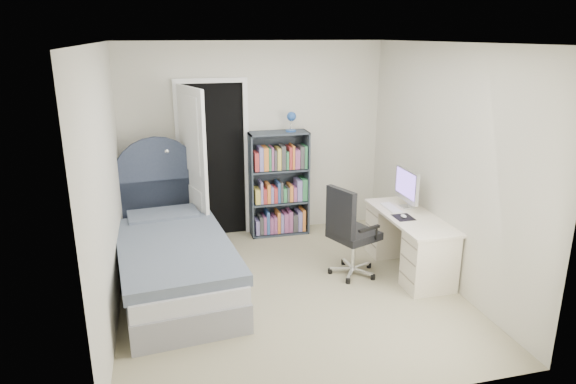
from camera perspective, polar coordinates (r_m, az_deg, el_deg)
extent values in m
cube|color=gray|center=(5.49, 0.10, -11.13)|extent=(3.40, 3.60, 0.05)
cube|color=white|center=(4.83, 0.12, 16.55)|extent=(3.40, 3.60, 0.05)
cube|color=beige|center=(6.75, -3.74, 5.80)|extent=(3.40, 0.05, 2.50)
cube|color=beige|center=(3.37, 7.85, -6.20)|extent=(3.40, 0.05, 2.50)
cube|color=beige|center=(4.90, -19.85, 0.39)|extent=(0.05, 3.60, 2.50)
cube|color=beige|center=(5.68, 17.26, 2.87)|extent=(0.05, 3.60, 2.50)
cube|color=black|center=(6.70, -8.29, 3.37)|extent=(0.80, 0.01, 2.00)
cube|color=white|center=(6.65, -11.95, 3.07)|extent=(0.06, 0.06, 2.00)
cube|color=white|center=(6.73, -4.62, 3.56)|extent=(0.06, 0.06, 2.00)
cube|color=white|center=(6.51, -8.66, 12.16)|extent=(0.92, 0.06, 0.06)
cube|color=white|center=(6.28, -10.45, 2.34)|extent=(0.27, 0.78, 2.00)
cube|color=gray|center=(5.58, -12.40, -9.11)|extent=(1.27, 2.32, 0.29)
cube|color=silver|center=(5.49, -12.54, -7.03)|extent=(1.25, 2.27, 0.18)
cube|color=slate|center=(5.33, -12.47, -6.19)|extent=(1.28, 1.99, 0.11)
cube|color=slate|center=(6.17, -13.67, -2.80)|extent=(0.83, 0.52, 0.13)
cube|color=#323A4E|center=(6.53, -14.00, -2.43)|extent=(1.06, 0.17, 0.89)
cylinder|color=#323A4E|center=(6.40, -14.28, 1.32)|extent=(1.06, 0.17, 1.06)
cylinder|color=tan|center=(6.48, -15.97, -4.84)|extent=(0.03, 0.03, 0.44)
cylinder|color=tan|center=(6.76, -15.93, -3.93)|extent=(0.03, 0.03, 0.44)
cylinder|color=tan|center=(6.48, -13.38, -4.65)|extent=(0.03, 0.03, 0.44)
cylinder|color=tan|center=(6.75, -13.44, -3.75)|extent=(0.03, 0.03, 0.44)
cube|color=tan|center=(6.55, -14.81, -2.60)|extent=(0.35, 0.35, 0.03)
cube|color=tan|center=(6.64, -14.64, -4.82)|extent=(0.32, 0.32, 0.02)
cube|color=#B24C33|center=(6.54, -15.22, -2.38)|extent=(0.14, 0.19, 0.03)
cube|color=#3F598C|center=(6.53, -15.24, -2.14)|extent=(0.13, 0.19, 0.03)
cube|color=#D8CC7F|center=(6.52, -15.26, -1.89)|extent=(0.12, 0.18, 0.03)
cylinder|color=silver|center=(6.72, -13.09, -5.76)|extent=(0.18, 0.18, 0.02)
cylinder|color=silver|center=(6.51, -13.45, -0.67)|extent=(0.01, 0.01, 1.25)
sphere|color=silver|center=(6.32, -13.33, 4.45)|extent=(0.07, 0.07, 0.07)
cube|color=#333C46|center=(6.69, -4.18, 0.71)|extent=(0.02, 0.33, 1.38)
cube|color=#333C46|center=(6.85, 2.01, 1.15)|extent=(0.02, 0.33, 1.38)
cube|color=#333C46|center=(6.60, -1.08, 6.59)|extent=(0.77, 0.33, 0.02)
cube|color=#333C46|center=(6.98, -1.02, -4.42)|extent=(0.77, 0.33, 0.02)
cube|color=#333C46|center=(6.91, -1.35, 1.29)|extent=(0.77, 0.01, 1.38)
cube|color=#333C46|center=(6.83, -1.04, -1.06)|extent=(0.73, 0.31, 0.02)
cube|color=#333C46|center=(6.71, -1.06, 2.51)|extent=(0.73, 0.31, 0.02)
cylinder|color=#224B95|center=(6.63, 0.31, 6.83)|extent=(0.13, 0.13, 0.02)
cylinder|color=silver|center=(6.62, 0.32, 7.59)|extent=(0.02, 0.02, 0.18)
sphere|color=#224B95|center=(6.57, 0.39, 8.39)|extent=(0.12, 0.12, 0.12)
cube|color=#7F72B2|center=(6.86, -3.53, -3.78)|extent=(0.05, 0.23, 0.20)
cube|color=#3F3F3F|center=(6.86, -3.09, -3.56)|extent=(0.05, 0.23, 0.24)
cube|color=#994C7F|center=(6.87, -2.71, -3.53)|extent=(0.03, 0.23, 0.24)
cube|color=#335999|center=(6.86, -2.37, -3.24)|extent=(0.04, 0.23, 0.31)
cube|color=#994C7F|center=(6.89, -1.98, -3.55)|extent=(0.05, 0.23, 0.22)
cube|color=#994C7F|center=(6.90, -1.56, -3.48)|extent=(0.04, 0.23, 0.23)
cube|color=orange|center=(6.89, -1.19, -3.22)|extent=(0.04, 0.23, 0.29)
cube|color=#7F72B2|center=(6.91, -0.81, -3.33)|extent=(0.04, 0.23, 0.25)
cube|color=#994C7F|center=(6.92, -0.37, -3.25)|extent=(0.06, 0.23, 0.26)
cube|color=#994C7F|center=(6.93, 0.12, -3.12)|extent=(0.05, 0.23, 0.28)
cube|color=#3F3F3F|center=(6.95, 0.63, -3.26)|extent=(0.06, 0.23, 0.23)
cube|color=#7F72B2|center=(6.96, 1.15, -3.08)|extent=(0.05, 0.23, 0.27)
cube|color=orange|center=(6.97, 1.57, -2.94)|extent=(0.04, 0.23, 0.29)
cube|color=#D8BF4C|center=(6.72, -3.52, -0.36)|extent=(0.07, 0.23, 0.19)
cube|color=#7F72B2|center=(6.71, -3.08, 0.06)|extent=(0.03, 0.23, 0.29)
cube|color=#B23333|center=(6.73, -2.71, -0.28)|extent=(0.04, 0.23, 0.20)
cube|color=orange|center=(6.73, -2.30, -0.02)|extent=(0.04, 0.23, 0.25)
cube|color=#7F72B2|center=(6.75, -1.92, -0.17)|extent=(0.04, 0.23, 0.21)
cube|color=#B23333|center=(6.76, -1.54, -0.17)|extent=(0.05, 0.23, 0.20)
cube|color=#335999|center=(6.76, -1.18, 0.11)|extent=(0.03, 0.23, 0.27)
cube|color=#3F3F3F|center=(6.77, -0.87, 0.16)|extent=(0.03, 0.23, 0.27)
cube|color=#337F4C|center=(6.79, -0.51, -0.16)|extent=(0.04, 0.23, 0.18)
cube|color=#3F3F3F|center=(6.80, -0.17, -0.11)|extent=(0.03, 0.23, 0.19)
cube|color=orange|center=(6.81, 0.18, 0.02)|extent=(0.04, 0.23, 0.22)
cube|color=#994C7F|center=(6.82, 0.59, -0.06)|extent=(0.05, 0.23, 0.19)
cube|color=#7F72B2|center=(6.82, 1.09, 0.33)|extent=(0.06, 0.23, 0.28)
cube|color=#337F4C|center=(6.84, 1.66, 0.43)|extent=(0.07, 0.23, 0.29)
cube|color=#B23333|center=(6.59, -3.64, 3.48)|extent=(0.06, 0.23, 0.24)
cube|color=#7F72B2|center=(6.59, -3.13, 3.78)|extent=(0.05, 0.23, 0.30)
cube|color=orange|center=(6.61, -2.61, 3.80)|extent=(0.06, 0.23, 0.30)
cube|color=#337F4C|center=(6.62, -2.18, 3.78)|extent=(0.03, 0.23, 0.29)
cube|color=#994C7F|center=(6.62, -1.89, 3.83)|extent=(0.03, 0.23, 0.30)
cube|color=#3F3F3F|center=(6.64, -1.57, 3.69)|extent=(0.04, 0.23, 0.26)
cube|color=#D8BF4C|center=(6.64, -1.16, 3.81)|extent=(0.05, 0.23, 0.28)
cube|color=#3F3F3F|center=(6.65, -0.68, 3.95)|extent=(0.06, 0.23, 0.31)
cube|color=#337F4C|center=(6.67, -0.25, 3.66)|extent=(0.03, 0.23, 0.23)
cube|color=#B23333|center=(6.68, 0.10, 3.91)|extent=(0.04, 0.23, 0.29)
cube|color=orange|center=(6.69, 0.42, 4.01)|extent=(0.03, 0.23, 0.31)
cube|color=#994C7F|center=(6.70, 0.85, 3.79)|extent=(0.06, 0.23, 0.25)
cube|color=#3F3F3F|center=(6.72, 1.38, 3.99)|extent=(0.05, 0.23, 0.29)
cube|color=#337F4C|center=(6.73, 1.79, 4.04)|extent=(0.03, 0.23, 0.29)
cube|color=beige|center=(5.84, 13.45, -2.68)|extent=(0.54, 1.35, 0.03)
cube|color=beige|center=(5.58, 15.47, -7.46)|extent=(0.50, 0.36, 0.63)
cube|color=beige|center=(6.35, 11.29, -4.07)|extent=(0.50, 0.36, 0.63)
cube|color=silver|center=(6.10, 13.07, -1.59)|extent=(0.14, 0.14, 0.01)
cube|color=silver|center=(6.08, 13.36, -0.66)|extent=(0.03, 0.05, 0.20)
cube|color=silver|center=(6.01, 13.08, 0.78)|extent=(0.04, 0.50, 0.36)
cube|color=#7C56D2|center=(6.00, 12.90, 0.93)|extent=(0.00, 0.45, 0.29)
cube|color=white|center=(6.01, 11.39, -1.73)|extent=(0.12, 0.36, 0.02)
cube|color=black|center=(5.75, 12.71, -2.77)|extent=(0.20, 0.23, 0.00)
ellipsoid|color=white|center=(5.74, 12.72, -2.62)|extent=(0.05, 0.09, 0.03)
cube|color=silver|center=(5.94, 8.11, -8.13)|extent=(0.26, 0.13, 0.02)
cylinder|color=black|center=(6.03, 8.98, -8.05)|extent=(0.07, 0.07, 0.06)
cube|color=silver|center=(5.96, 6.69, -7.97)|extent=(0.05, 0.26, 0.02)
cylinder|color=black|center=(6.08, 6.18, -7.73)|extent=(0.07, 0.07, 0.06)
cube|color=silver|center=(5.85, 5.95, -8.48)|extent=(0.26, 0.10, 0.02)
cylinder|color=black|center=(5.85, 4.69, -8.74)|extent=(0.07, 0.07, 0.06)
cube|color=silver|center=(5.75, 6.95, -8.98)|extent=(0.17, 0.24, 0.02)
cylinder|color=black|center=(5.65, 6.68, -9.79)|extent=(0.07, 0.07, 0.06)
cube|color=silver|center=(5.81, 8.30, -8.76)|extent=(0.20, 0.23, 0.02)
cylinder|color=black|center=(5.77, 9.41, -9.31)|extent=(0.07, 0.07, 0.06)
cylinder|color=silver|center=(5.78, 7.27, -6.70)|extent=(0.06, 0.06, 0.39)
cube|color=black|center=(5.69, 7.35, -4.71)|extent=(0.58, 0.58, 0.08)
cube|color=black|center=(5.46, 5.88, -2.27)|extent=(0.21, 0.41, 0.52)
cube|color=black|center=(5.46, 9.01, -4.05)|extent=(0.28, 0.14, 0.03)
cube|color=black|center=(5.80, 5.63, -2.66)|extent=(0.28, 0.14, 0.03)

